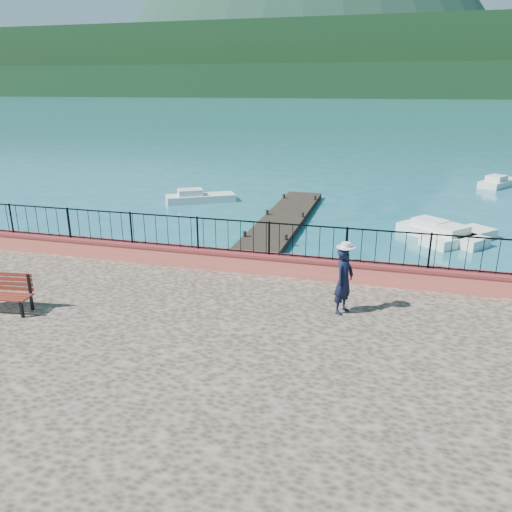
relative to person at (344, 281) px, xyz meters
The scene contains 12 objects.
ground 3.29m from the person, 142.67° to the right, with size 2000.00×2000.00×0.00m, color #19596B.
parapet 3.01m from the person, 133.99° to the left, with size 28.00×0.46×0.58m, color #C75A48.
railing 2.97m from the person, 133.99° to the left, with size 27.00×0.05×0.95m, color black.
dock 11.35m from the person, 111.26° to the left, with size 2.00×16.00×0.30m, color #2D231C.
far_forest 298.52m from the person, 90.40° to the left, with size 900.00×60.00×18.00m, color black.
foothills 358.99m from the person, 90.33° to the left, with size 900.00×120.00×44.00m, color black.
person is the anchor object (origin of this frame).
hat 0.89m from the person, ahead, with size 0.44×0.44×0.12m, color silver.
boat_1 11.91m from the person, 74.08° to the left, with size 3.93×1.30×0.80m, color silver.
boat_2 11.91m from the person, 70.35° to the left, with size 3.68×1.30×0.80m, color silver.
boat_3 18.43m from the person, 122.01° to the left, with size 3.96×1.30×0.80m, color silver.
boat_5 26.68m from the person, 72.45° to the left, with size 3.60×1.30×0.80m, color silver.
Camera 1 is at (2.92, -9.66, 6.43)m, focal length 35.00 mm.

